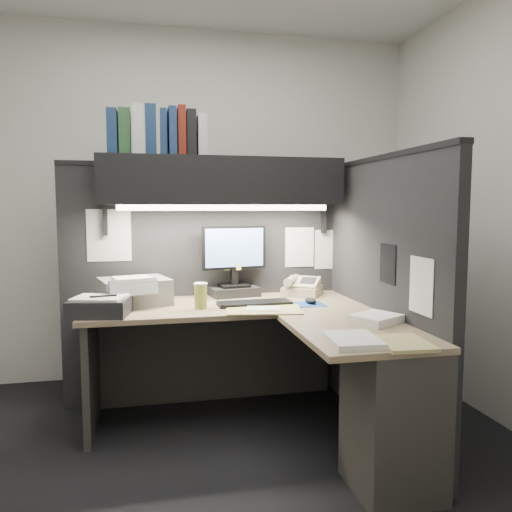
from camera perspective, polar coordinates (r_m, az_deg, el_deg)
The scene contains 22 objects.
floor at distance 2.84m, azimuth -3.96°, elevation -22.38°, with size 3.50×3.50×0.00m, color black.
wall_back at distance 4.00m, azimuth -7.28°, elevation 5.80°, with size 3.50×0.04×2.70m, color silver.
wall_front at distance 1.05m, azimuth 7.77°, elevation 6.49°, with size 3.50×0.04×2.70m, color silver.
partition_back at distance 3.48m, azimuth -5.82°, elevation -3.24°, with size 1.90×0.06×1.60m, color black.
partition_right at distance 3.03m, azimuth 14.12°, elevation -4.70°, with size 0.06×1.50×1.60m, color black.
desk at distance 2.75m, azimuth 5.02°, elevation -13.29°, with size 1.70×1.53×0.73m.
overhead_shelf at distance 3.27m, azimuth -3.91°, elevation 8.52°, with size 1.55×0.34×0.30m, color black.
task_light_tube at distance 3.13m, azimuth -3.51°, elevation 5.54°, with size 0.04×0.04×1.32m, color white.
monitor at distance 3.38m, azimuth -2.49°, elevation -1.41°, with size 0.44×0.25×0.48m.
keyboard at distance 3.10m, azimuth -0.18°, elevation -5.41°, with size 0.46×0.15×0.02m, color black.
mousepad at distance 3.13m, azimuth 6.00°, elevation -5.51°, with size 0.19×0.18×0.00m, color navy.
mouse at distance 3.14m, azimuth 6.26°, elevation -5.09°, with size 0.06×0.10×0.04m, color black.
telephone at distance 3.45m, azimuth 5.31°, elevation -3.65°, with size 0.24×0.25×0.10m, color tan.
coffee_cup at distance 3.00m, azimuth -6.35°, elevation -4.62°, with size 0.08×0.08×0.14m, color #D4C755.
printer at distance 3.21m, azimuth -13.72°, elevation -3.93°, with size 0.40×0.34×0.16m, color gray.
notebook_stack at distance 2.93m, azimuth -17.40°, elevation -5.58°, with size 0.31×0.26×0.09m, color black.
open_folder at distance 2.94m, azimuth 0.88°, elevation -6.14°, with size 0.44×0.28×0.01m, color tan.
paper_stack_a at distance 2.70m, azimuth 13.55°, elevation -6.99°, with size 0.23×0.20×0.04m, color white.
paper_stack_b at distance 2.29m, azimuth 11.06°, elevation -9.42°, with size 0.22×0.27×0.03m, color white.
manila_stack at distance 2.32m, azimuth 16.45°, elevation -9.52°, with size 0.21×0.27×0.02m, color tan.
binder_row at distance 3.27m, azimuth -11.24°, elevation 13.60°, with size 0.61×0.25×0.31m.
pinned_papers at distance 3.16m, azimuth 1.99°, elevation 0.53°, with size 1.76×1.31×0.51m.
Camera 1 is at (-0.36, -2.48, 1.33)m, focal length 35.00 mm.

